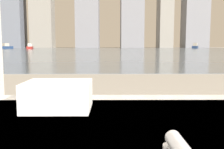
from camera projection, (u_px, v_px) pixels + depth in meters
name	position (u px, v px, depth m)	size (l,w,h in m)	color
towel_stack	(58.00, 95.00, 1.06)	(0.27, 0.22, 0.12)	white
harbor_water	(110.00, 49.00, 61.94)	(180.00, 110.00, 0.01)	slate
harbor_boat_0	(6.00, 47.00, 72.35)	(3.18, 4.49, 1.60)	navy
harbor_boat_2	(30.00, 47.00, 67.35)	(2.04, 4.10, 1.47)	maroon
harbor_boat_3	(195.00, 47.00, 82.89)	(3.44, 4.96, 1.77)	navy
skyline_tower_3	(132.00, 21.00, 116.22)	(10.26, 13.43, 25.01)	slate
skyline_tower_5	(195.00, 13.00, 116.01)	(10.91, 9.56, 32.07)	slate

